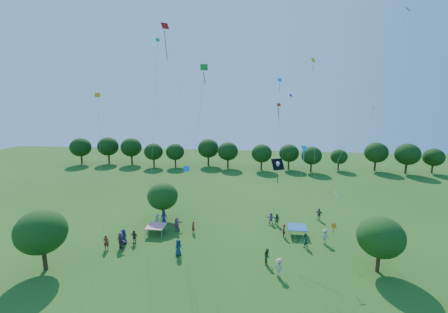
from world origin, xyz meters
The scene contains 39 objects.
near_tree_west centered at (-17.24, 10.04, 4.00)m, with size 4.72×4.72×6.14m.
near_tree_north centered at (-9.49, 23.24, 3.45)m, with size 4.14×4.14×5.32m.
near_tree_east centered at (15.13, 13.42, 3.60)m, with size 4.35×4.35×5.56m.
treeline centered at (-1.73, 55.43, 4.09)m, with size 88.01×8.77×6.77m.
tent_red_stripe centered at (-9.02, 18.89, 1.04)m, with size 2.20×2.20×1.10m.
tent_blue centered at (8.30, 20.52, 1.04)m, with size 2.20×2.20×1.10m.
crowd_person_0 centered at (-4.94, 14.19, 0.91)m, with size 0.90×0.49×1.83m, color navy.
crowd_person_1 centered at (-4.55, 19.75, 0.77)m, with size 0.57×0.37×1.54m, color maroon.
crowd_person_2 centered at (8.80, 17.55, 0.82)m, with size 0.81×0.44×1.64m, color #214F34.
crowd_person_3 centered at (5.54, 11.58, 0.89)m, with size 1.17×0.52×1.79m, color #B9A394.
crowd_person_4 centered at (-11.70, 14.81, 0.93)m, with size 1.09×0.49×1.85m, color #403533.
crowd_person_5 centered at (5.26, 23.59, 0.79)m, with size 1.47×0.52×1.57m, color #985B9D.
crowd_person_6 centered at (-9.01, 21.93, 0.91)m, with size 0.90×0.49×1.82m, color navy.
crowd_person_7 centered at (-13.31, 14.61, 0.84)m, with size 0.62×0.40×1.67m, color maroon.
crowd_person_8 centered at (4.48, 13.56, 0.84)m, with size 0.83×0.45×1.69m, color #234F22.
crowd_person_9 centered at (-9.64, 21.05, 0.86)m, with size 1.12×0.50×1.72m, color #ADA98B.
crowd_person_10 centered at (11.87, 25.57, 0.85)m, with size 1.00×0.45×1.70m, color #473F39.
crowd_person_11 centered at (-11.71, 14.93, 0.96)m, with size 1.79×0.64×1.91m, color #935681.
crowd_person_12 centered at (-11.89, 15.98, 0.90)m, with size 0.89×0.48×1.80m, color #1A224E.
crowd_person_13 centered at (6.62, 19.85, 0.82)m, with size 0.61×0.39×1.64m, color maroon.
crowd_person_14 centered at (6.02, 23.11, 0.81)m, with size 0.79×0.43×1.61m, color #265828.
crowd_person_15 centered at (11.27, 18.72, 0.88)m, with size 1.16×0.52×1.77m, color tan.
crowd_person_16 centered at (-10.76, 16.24, 0.80)m, with size 0.94×0.43×1.59m, color #3A322E.
crowd_person_17 centered at (-6.65, 19.91, 0.93)m, with size 1.74×0.62×1.86m, color #96577A.
pirate_kite centered at (5.19, 13.49, 10.33)m, with size 1.41×2.28×9.64m.
red_high_kite centered at (-5.86, 17.78, 20.21)m, with size 7.17×6.47×23.30m.
small_kite_0 centered at (5.93, 20.58, 12.12)m, with size 1.97×3.09×14.74m.
small_kite_1 centered at (11.21, 10.71, 15.01)m, with size 6.65×4.09×21.64m.
small_kite_2 centered at (15.11, 21.47, 12.68)m, with size 4.76×3.86×14.50m.
small_kite_3 centered at (-1.61, 9.84, 14.96)m, with size 3.36×4.91×17.90m.
small_kite_4 centered at (5.82, 24.05, 14.41)m, with size 0.55×0.69×17.70m.
small_kite_5 centered at (8.76, 28.30, 12.50)m, with size 3.55×6.01×15.85m.
small_kite_6 centered at (10.55, 13.95, 6.83)m, with size 4.09×1.06×6.48m.
small_kite_7 centered at (7.59, 14.13, 10.06)m, with size 1.07×1.48×10.83m.
small_kite_8 centered at (10.18, 13.09, 4.19)m, with size 3.98×0.50×3.58m.
small_kite_9 centered at (-13.93, 16.15, 13.37)m, with size 0.63×1.89×15.87m.
small_kite_10 centered at (10.29, 25.77, 17.14)m, with size 1.38×2.50×20.35m.
small_kite_11 centered at (-7.26, 14.82, 14.37)m, with size 2.48×0.87×20.92m.
small_kite_12 centered at (-3.16, 11.13, 8.77)m, with size 1.26×2.60×9.38m.
Camera 1 is at (3.24, -14.58, 16.70)m, focal length 24.00 mm.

